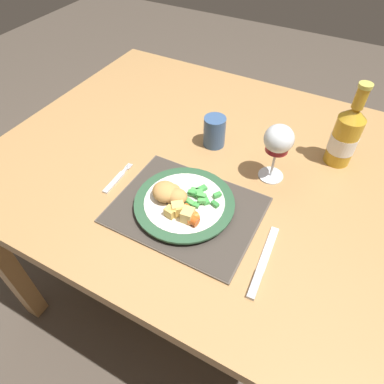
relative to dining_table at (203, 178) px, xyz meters
name	(u,v)px	position (x,y,z in m)	size (l,w,h in m)	color
ground_plane	(200,281)	(0.00, 0.00, -0.65)	(6.00, 6.00, 0.00)	#4C4238
dining_table	(203,178)	(0.00, 0.00, 0.00)	(1.20, 0.99, 0.74)	#AD7F4C
placemat	(186,210)	(0.06, -0.21, 0.09)	(0.36, 0.28, 0.01)	brown
dinner_plate	(184,204)	(0.05, -0.20, 0.11)	(0.25, 0.25, 0.02)	white
breaded_croquettes	(169,193)	(0.01, -0.21, 0.13)	(0.11, 0.09, 0.04)	tan
green_beans_pile	(200,197)	(0.08, -0.18, 0.12)	(0.09, 0.08, 0.02)	green
glazed_carrots	(191,217)	(0.09, -0.25, 0.12)	(0.06, 0.05, 0.02)	#CC5119
fork	(116,180)	(-0.16, -0.21, 0.09)	(0.02, 0.13, 0.01)	silver
table_knife	(261,267)	(0.28, -0.27, 0.09)	(0.03, 0.20, 0.01)	silver
wine_glass	(278,141)	(0.20, 0.01, 0.21)	(0.08, 0.08, 0.16)	silver
bottle	(346,136)	(0.34, 0.16, 0.18)	(0.07, 0.07, 0.24)	gold
roast_potatoes	(179,211)	(0.06, -0.25, 0.13)	(0.07, 0.05, 0.03)	#DBB256
drinking_cup	(214,131)	(0.00, 0.06, 0.14)	(0.06, 0.06, 0.09)	#385684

